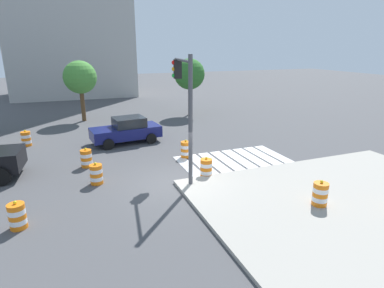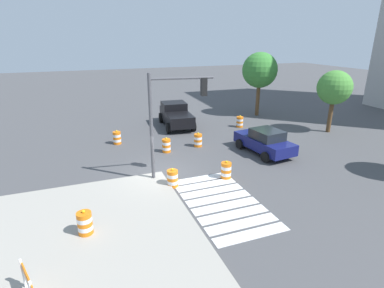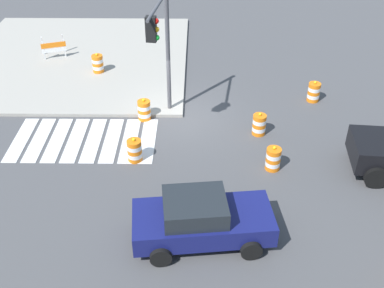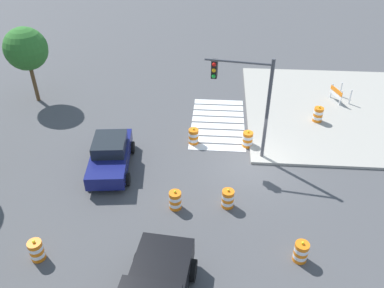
# 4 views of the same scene
# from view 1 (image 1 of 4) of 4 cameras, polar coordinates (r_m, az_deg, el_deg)

# --- Properties ---
(ground_plane) EXTENTS (120.00, 120.00, 0.00)m
(ground_plane) POSITION_cam_1_polar(r_m,az_deg,el_deg) (14.55, -3.33, -7.04)
(ground_plane) COLOR #474749
(crosswalk_stripes) EXTENTS (5.85, 3.20, 0.02)m
(crosswalk_stripes) POSITION_cam_1_polar(r_m,az_deg,el_deg) (17.57, 7.33, -2.79)
(crosswalk_stripes) COLOR silver
(crosswalk_stripes) RESTS_ON ground
(sports_car) EXTENTS (4.48, 2.50, 1.63)m
(sports_car) POSITION_cam_1_polar(r_m,az_deg,el_deg) (20.78, -11.62, 2.45)
(sports_car) COLOR navy
(sports_car) RESTS_ON ground
(traffic_barrel_near_corner) EXTENTS (0.56, 0.56, 1.02)m
(traffic_barrel_near_corner) POSITION_cam_1_polar(r_m,az_deg,el_deg) (14.96, -16.74, -5.20)
(traffic_barrel_near_corner) COLOR orange
(traffic_barrel_near_corner) RESTS_ON ground
(traffic_barrel_crosswalk_end) EXTENTS (0.56, 0.56, 1.02)m
(traffic_barrel_crosswalk_end) POSITION_cam_1_polar(r_m,az_deg,el_deg) (17.18, -18.37, -2.45)
(traffic_barrel_crosswalk_end) COLOR orange
(traffic_barrel_crosswalk_end) RESTS_ON ground
(traffic_barrel_median_near) EXTENTS (0.56, 0.56, 1.02)m
(traffic_barrel_median_near) POSITION_cam_1_polar(r_m,az_deg,el_deg) (17.69, -1.13, -0.99)
(traffic_barrel_median_near) COLOR orange
(traffic_barrel_median_near) RESTS_ON ground
(traffic_barrel_median_far) EXTENTS (0.56, 0.56, 1.02)m
(traffic_barrel_median_far) POSITION_cam_1_polar(r_m,az_deg,el_deg) (22.24, -27.53, 0.83)
(traffic_barrel_median_far) COLOR orange
(traffic_barrel_median_far) RESTS_ON ground
(traffic_barrel_far_curb) EXTENTS (0.56, 0.56, 1.02)m
(traffic_barrel_far_curb) POSITION_cam_1_polar(r_m,az_deg,el_deg) (15.03, 2.56, -4.34)
(traffic_barrel_far_curb) COLOR orange
(traffic_barrel_far_curb) RESTS_ON ground
(traffic_barrel_lane_center) EXTENTS (0.56, 0.56, 1.02)m
(traffic_barrel_lane_center) POSITION_cam_1_polar(r_m,az_deg,el_deg) (12.51, -28.77, -11.22)
(traffic_barrel_lane_center) COLOR orange
(traffic_barrel_lane_center) RESTS_ON ground
(traffic_barrel_on_sidewalk) EXTENTS (0.56, 0.56, 1.02)m
(traffic_barrel_on_sidewalk) POSITION_cam_1_polar(r_m,az_deg,el_deg) (13.10, 21.93, -8.29)
(traffic_barrel_on_sidewalk) COLOR orange
(traffic_barrel_on_sidewalk) RESTS_ON sidewalk_corner
(traffic_light_pole) EXTENTS (0.66, 3.27, 5.50)m
(traffic_light_pole) POSITION_cam_1_polar(r_m,az_deg,el_deg) (14.17, -1.38, 8.84)
(traffic_light_pole) COLOR #4C4C51
(traffic_light_pole) RESTS_ON sidewalk_corner
(street_tree_streetside_near) EXTENTS (2.62, 2.62, 4.88)m
(street_tree_streetside_near) POSITION_cam_1_polar(r_m,az_deg,el_deg) (27.52, -19.38, 11.13)
(street_tree_streetside_near) COLOR brown
(street_tree_streetside_near) RESTS_ON ground
(street_tree_streetside_far) EXTENTS (2.69, 2.69, 4.95)m
(street_tree_streetside_far) POSITION_cam_1_polar(r_m,az_deg,el_deg) (28.51, -0.46, 12.36)
(street_tree_streetside_far) COLOR brown
(street_tree_streetside_far) RESTS_ON ground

